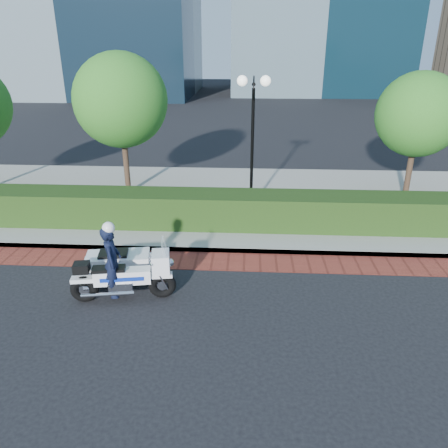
# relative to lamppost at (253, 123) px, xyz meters

# --- Properties ---
(ground) EXTENTS (120.00, 120.00, 0.00)m
(ground) POSITION_rel_lamppost_xyz_m (-1.00, -5.20, -2.96)
(ground) COLOR black
(ground) RESTS_ON ground
(brick_strip) EXTENTS (60.00, 1.00, 0.01)m
(brick_strip) POSITION_rel_lamppost_xyz_m (-1.00, -3.70, -2.95)
(brick_strip) COLOR maroon
(brick_strip) RESTS_ON ground
(sidewalk) EXTENTS (60.00, 8.00, 0.15)m
(sidewalk) POSITION_rel_lamppost_xyz_m (-1.00, 0.80, -2.88)
(sidewalk) COLOR gray
(sidewalk) RESTS_ON ground
(hedge_main) EXTENTS (18.00, 1.20, 1.00)m
(hedge_main) POSITION_rel_lamppost_xyz_m (-1.00, -1.60, -2.31)
(hedge_main) COLOR black
(hedge_main) RESTS_ON sidewalk
(lamppost) EXTENTS (1.02, 0.70, 4.21)m
(lamppost) POSITION_rel_lamppost_xyz_m (0.00, 0.00, 0.00)
(lamppost) COLOR black
(lamppost) RESTS_ON sidewalk
(tree_b) EXTENTS (3.20, 3.20, 4.89)m
(tree_b) POSITION_rel_lamppost_xyz_m (-4.50, 1.30, 0.48)
(tree_b) COLOR #332319
(tree_b) RESTS_ON sidewalk
(tree_c) EXTENTS (2.80, 2.80, 4.30)m
(tree_c) POSITION_rel_lamppost_xyz_m (5.50, 1.30, 0.09)
(tree_c) COLOR #332319
(tree_c) RESTS_ON sidewalk
(police_motorcycle) EXTENTS (2.30, 1.65, 1.87)m
(police_motorcycle) POSITION_rel_lamppost_xyz_m (-2.94, -5.30, -2.32)
(police_motorcycle) COLOR black
(police_motorcycle) RESTS_ON ground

